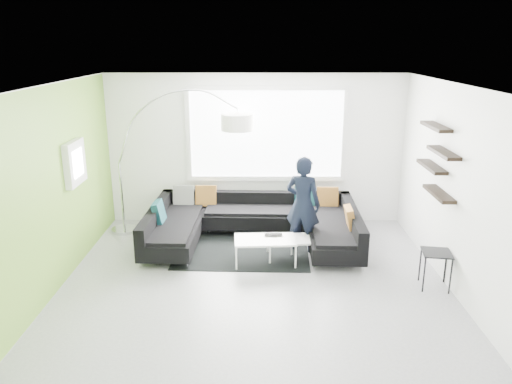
% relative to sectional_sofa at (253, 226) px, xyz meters
% --- Properties ---
extents(ground, '(5.50, 5.50, 0.00)m').
position_rel_sectional_sofa_xyz_m(ground, '(0.03, -1.30, -0.33)').
color(ground, slate).
rests_on(ground, ground).
extents(room_shell, '(5.54, 5.04, 2.82)m').
position_rel_sectional_sofa_xyz_m(room_shell, '(0.07, -1.10, 1.48)').
color(room_shell, white).
rests_on(room_shell, ground).
extents(sectional_sofa, '(3.57, 2.27, 0.76)m').
position_rel_sectional_sofa_xyz_m(sectional_sofa, '(0.00, 0.00, 0.00)').
color(sectional_sofa, black).
rests_on(sectional_sofa, ground).
extents(rug, '(2.22, 1.65, 0.01)m').
position_rel_sectional_sofa_xyz_m(rug, '(-0.18, -0.30, -0.33)').
color(rug, black).
rests_on(rug, ground).
extents(coffee_table, '(1.26, 0.78, 0.40)m').
position_rel_sectional_sofa_xyz_m(coffee_table, '(0.40, -0.65, -0.13)').
color(coffee_table, white).
rests_on(coffee_table, ground).
extents(arc_lamp, '(2.46, 0.97, 2.58)m').
position_rel_sectional_sofa_xyz_m(arc_lamp, '(-2.37, 0.61, 0.95)').
color(arc_lamp, silver).
rests_on(arc_lamp, ground).
extents(side_table, '(0.44, 0.44, 0.54)m').
position_rel_sectional_sofa_xyz_m(side_table, '(2.57, -1.54, -0.07)').
color(side_table, black).
rests_on(side_table, ground).
extents(person, '(0.86, 0.81, 1.59)m').
position_rel_sectional_sofa_xyz_m(person, '(0.81, -0.22, 0.46)').
color(person, black).
rests_on(person, ground).
extents(laptop, '(0.30, 0.21, 0.02)m').
position_rel_sectional_sofa_xyz_m(laptop, '(0.33, -0.64, 0.08)').
color(laptop, black).
rests_on(laptop, coffee_table).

